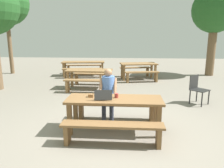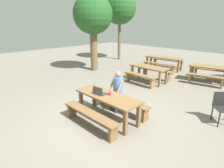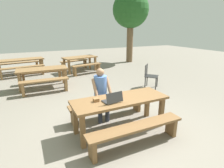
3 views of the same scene
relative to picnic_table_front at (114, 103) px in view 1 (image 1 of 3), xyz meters
name	(u,v)px [view 1 (image 1 of 3)]	position (x,y,z in m)	size (l,w,h in m)	color
ground_plane	(114,131)	(0.00, 0.00, -0.61)	(30.00, 30.00, 0.00)	gray
picnic_table_front	(114,103)	(0.00, 0.00, 0.00)	(1.99, 0.72, 0.72)	brown
bench_near	(112,129)	(0.00, -0.63, -0.29)	(1.90, 0.30, 0.42)	brown
bench_far	(116,107)	(0.00, 0.63, -0.29)	(1.90, 0.30, 0.42)	brown
laptop	(103,97)	(-0.22, -0.10, 0.16)	(0.38, 0.29, 0.22)	#2D2D2D
small_pouch	(91,96)	(-0.50, 0.06, 0.14)	(0.11, 0.09, 0.07)	olive
coffee_mug	(116,96)	(0.04, 0.06, 0.15)	(0.08, 0.08, 0.09)	#99332D
person_seated	(108,91)	(-0.18, 0.59, 0.11)	(0.40, 0.41, 1.25)	#333847
plastic_chair	(198,89)	(2.34, 2.08, -0.15)	(0.62, 0.62, 0.84)	#262626
picnic_table_mid	(89,73)	(-1.18, 3.74, -0.01)	(1.74, 0.77, 0.72)	olive
bench_mid_south	(86,83)	(-1.19, 3.08, -0.27)	(1.56, 0.33, 0.47)	olive
bench_mid_north	(93,76)	(-1.17, 4.40, -0.27)	(1.56, 0.33, 0.47)	olive
picnic_table_rear	(138,66)	(0.76, 5.66, 0.01)	(1.75, 1.07, 0.74)	olive
bench_rear_south	(142,75)	(0.89, 5.00, -0.27)	(1.50, 0.58, 0.46)	olive
bench_rear_north	(135,70)	(0.63, 6.33, -0.27)	(1.50, 0.58, 0.46)	olive
picnic_table_distant	(83,64)	(-1.95, 6.40, -0.01)	(2.17, 0.96, 0.71)	olive
bench_distant_south	(82,71)	(-1.87, 5.76, -0.26)	(1.91, 0.52, 0.46)	olive
bench_distant_north	(84,67)	(-2.02, 7.04, -0.26)	(1.91, 0.52, 0.46)	olive
tree_right	(6,3)	(-5.86, 6.76, 2.96)	(2.27, 2.27, 4.73)	brown
tree_rear	(215,11)	(4.40, 6.93, 2.50)	(2.18, 2.18, 4.27)	brown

